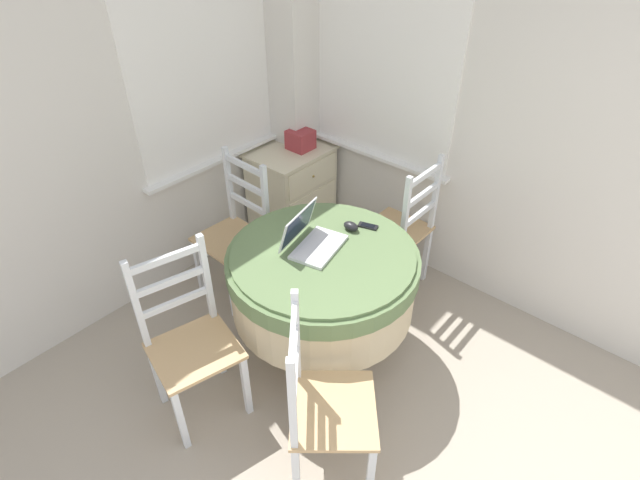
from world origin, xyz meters
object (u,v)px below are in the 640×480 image
Objects in this scene: dining_chair_near_right_window at (401,230)px; corner_cabinet at (292,192)px; storage_box at (300,140)px; computer_mouse at (351,226)px; cell_phone at (368,226)px; laptop at (312,239)px; dining_chair_left_flank at (191,342)px; dining_chair_camera_near at (323,406)px; dining_chair_near_back_window at (236,234)px; round_dining_table at (323,277)px.

dining_chair_near_right_window is 1.03m from corner_cabinet.
corner_cabinet is 4.28× the size of storage_box.
cell_phone is at bearing -32.53° from computer_mouse.
cell_phone is at bearing -19.26° from laptop.
dining_chair_near_right_window is (0.52, -0.03, -0.29)m from computer_mouse.
cell_phone is 1.18m from dining_chair_left_flank.
dining_chair_near_right_window is 1.00× the size of dining_chair_camera_near.
dining_chair_camera_near is (-0.63, -1.30, 0.00)m from dining_chair_near_back_window.
dining_chair_near_back_window is at bearing 87.52° from round_dining_table.
dining_chair_left_flank reaches higher than storage_box.
cell_phone is at bearing -117.02° from storage_box.
round_dining_table is at bearing -92.48° from dining_chair_near_back_window.
dining_chair_left_flank is 1.81m from storage_box.
dining_chair_near_right_window is at bearing -46.77° from dining_chair_near_back_window.
storage_box is at bearing 12.40° from dining_chair_near_back_window.
cell_phone reaches higher than round_dining_table.
round_dining_table is at bearing 178.90° from dining_chair_near_right_window.
round_dining_table is 11.27× the size of computer_mouse.
laptop reaches higher than corner_cabinet.
dining_chair_near_right_window is at bearing -3.56° from computer_mouse.
dining_chair_camera_near is 2.07m from corner_cabinet.
dining_chair_camera_near reaches higher than round_dining_table.
dining_chair_near_back_window is at bearing 87.45° from laptop.
corner_cabinet is at bearing 67.22° from cell_phone.
dining_chair_left_flank is at bearing 168.07° from laptop.
round_dining_table is at bearing -131.99° from storage_box.
dining_chair_near_back_window is at bearing 133.23° from dining_chair_near_right_window.
storage_box is at bearing 45.33° from dining_chair_camera_near.
dining_chair_camera_near is at bearing -148.37° from computer_mouse.
dining_chair_near_right_window reaches higher than computer_mouse.
dining_chair_left_flank is (-0.75, 0.24, -0.09)m from round_dining_table.
dining_chair_near_right_window is at bearing 3.32° from cell_phone.
storage_box is (1.63, 0.73, 0.33)m from dining_chair_left_flank.
corner_cabinet is at bearing 61.86° from computer_mouse.
dining_chair_near_right_window is (0.79, -0.10, -0.31)m from laptop.
laptop is at bearing 160.74° from cell_phone.
round_dining_table is at bearing 40.87° from dining_chair_camera_near.
corner_cabinet is at bearing 155.77° from storage_box.
laptop reaches higher than round_dining_table.
dining_chair_camera_near is at bearing -139.13° from round_dining_table.
dining_chair_camera_near is at bearing -78.37° from dining_chair_left_flank.
dining_chair_near_back_window is 0.96m from dining_chair_left_flank.
computer_mouse is 1.13m from storage_box.
dining_chair_near_back_window is 1.00× the size of dining_chair_near_right_window.
dining_chair_left_flank is at bearing 170.46° from dining_chair_near_right_window.
dining_chair_near_back_window is 1.45m from dining_chair_camera_near.
dining_chair_left_flank is at bearing -155.88° from storage_box.
cell_phone is 0.12× the size of dining_chair_left_flank.
corner_cabinet is (0.76, 0.22, -0.11)m from dining_chair_near_back_window.
dining_chair_near_back_window is 0.92m from storage_box.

